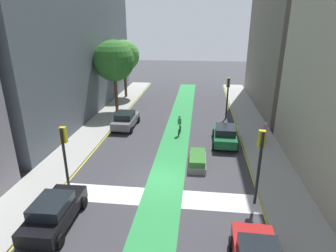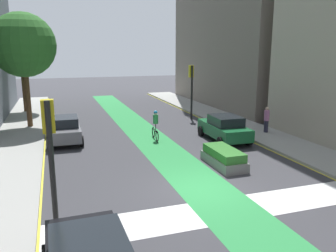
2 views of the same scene
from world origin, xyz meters
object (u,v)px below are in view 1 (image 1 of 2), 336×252
Objects in this scene: traffic_signal_near_right at (260,154)px; pedestrian_sidewalk_right_a at (265,132)px; median_planter at (197,160)px; traffic_signal_near_left at (64,147)px; street_tree_near at (114,61)px; car_black_left_near at (54,212)px; street_tree_far at (124,56)px; car_green_right_far at (225,135)px; cyclist_in_lane at (180,125)px; traffic_signal_far_right at (228,90)px; car_grey_left_far at (126,120)px.

pedestrian_sidewalk_right_a is at bearing 75.56° from traffic_signal_near_right.
pedestrian_sidewalk_right_a is 7.34m from median_planter.
street_tree_near is (-1.59, 15.69, 2.89)m from traffic_signal_near_left.
car_black_left_near is 26.12m from street_tree_far.
car_green_right_far is 0.54× the size of street_tree_near.
cyclist_in_lane is 0.67× the size of median_planter.
traffic_signal_near_right is 5.87m from median_planter.
cyclist_in_lane is (5.99, 9.78, -1.92)m from traffic_signal_near_left.
pedestrian_sidewalk_right_a is 0.62× the size of median_planter.
traffic_signal_far_right reaches higher than median_planter.
car_grey_left_far is (0.63, 11.07, -2.08)m from traffic_signal_near_left.
street_tree_near is at bearing -84.03° from street_tree_far.
car_grey_left_far is at bearing 163.11° from car_green_right_far.
car_black_left_near is at bearing -112.36° from cyclist_in_lane.
pedestrian_sidewalk_right_a reaches higher than car_grey_left_far.
car_black_left_near is (-10.37, -3.15, -2.27)m from traffic_signal_near_right.
car_grey_left_far is at bearing 133.36° from traffic_signal_near_right.
pedestrian_sidewalk_right_a is 17.10m from street_tree_near.
traffic_signal_far_right reaches higher than car_black_left_near.
car_grey_left_far is 1.00× the size of car_black_left_near.
pedestrian_sidewalk_right_a is at bearing -67.06° from traffic_signal_far_right.
median_planter is at bearing -73.14° from cyclist_in_lane.
traffic_signal_far_right is 1.01× the size of car_grey_left_far.
traffic_signal_far_right is (-0.47, 15.18, -0.06)m from traffic_signal_near_right.
street_tree_near is at bearing 96.88° from car_black_left_near.
pedestrian_sidewalk_right_a reaches higher than median_planter.
street_tree_near is at bearing 147.12° from car_green_right_far.
cyclist_in_lane is at bearing 67.64° from car_black_left_near.
street_tree_far reaches higher than pedestrian_sidewalk_right_a.
car_green_right_far is at bearing -49.17° from street_tree_far.
street_tree_near is 15.84m from median_planter.
traffic_signal_far_right reaches higher than cyclist_in_lane.
street_tree_near is (-7.58, 5.91, 4.81)m from cyclist_in_lane.
street_tree_far is 21.52m from median_planter.
car_black_left_near is 1.54× the size of median_planter.
street_tree_near is at bearing 128.67° from median_planter.
traffic_signal_near_left is 0.52× the size of street_tree_near.
street_tree_far reaches higher than traffic_signal_far_right.
street_tree_far reaches higher than car_black_left_near.
car_green_right_far is 2.29× the size of cyclist_in_lane.
traffic_signal_near_right is 0.56× the size of street_tree_near.
traffic_signal_far_right is at bearing 61.63° from car_black_left_near.
cyclist_in_lane is at bearing -130.22° from traffic_signal_far_right.
traffic_signal_near_right is 11.19m from cyclist_in_lane.
traffic_signal_near_left is 16.05m from pedestrian_sidewalk_right_a.
traffic_signal_near_left is at bearing -152.29° from median_planter.
car_grey_left_far is (-9.31, 2.83, 0.00)m from car_green_right_far.
street_tree_far is (-13.34, 22.36, 2.50)m from traffic_signal_near_right.
cyclist_in_lane is at bearing 172.23° from pedestrian_sidewalk_right_a.
median_planter is (-2.86, -11.15, -2.61)m from traffic_signal_far_right.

